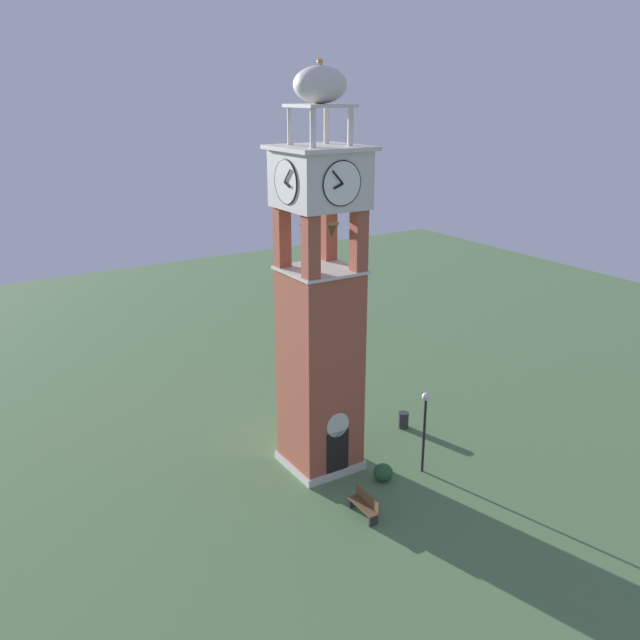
{
  "coord_description": "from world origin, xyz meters",
  "views": [
    {
      "loc": [
        -14.31,
        -22.72,
        15.93
      ],
      "look_at": [
        0.0,
        0.0,
        6.85
      ],
      "focal_mm": 37.94,
      "sensor_mm": 36.0,
      "label": 1
    }
  ],
  "objects_px": {
    "park_bench": "(365,505)",
    "lamp_post": "(425,417)",
    "trash_bin": "(403,420)",
    "clock_tower": "(320,314)"
  },
  "relations": [
    {
      "from": "clock_tower",
      "to": "lamp_post",
      "type": "bearing_deg",
      "value": -40.51
    },
    {
      "from": "clock_tower",
      "to": "trash_bin",
      "type": "relative_size",
      "value": 21.39
    },
    {
      "from": "clock_tower",
      "to": "lamp_post",
      "type": "xyz_separation_m",
      "value": [
        3.47,
        -2.97,
        -4.47
      ]
    },
    {
      "from": "park_bench",
      "to": "lamp_post",
      "type": "xyz_separation_m",
      "value": [
        4.1,
        1.32,
        2.15
      ]
    },
    {
      "from": "clock_tower",
      "to": "park_bench",
      "type": "xyz_separation_m",
      "value": [
        -0.62,
        -4.29,
        -6.62
      ]
    },
    {
      "from": "lamp_post",
      "to": "trash_bin",
      "type": "bearing_deg",
      "value": 62.75
    },
    {
      "from": "park_bench",
      "to": "trash_bin",
      "type": "xyz_separation_m",
      "value": [
        5.99,
        5.01,
        -0.08
      ]
    },
    {
      "from": "park_bench",
      "to": "lamp_post",
      "type": "bearing_deg",
      "value": 17.9
    },
    {
      "from": "clock_tower",
      "to": "trash_bin",
      "type": "height_order",
      "value": "clock_tower"
    },
    {
      "from": "clock_tower",
      "to": "park_bench",
      "type": "bearing_deg",
      "value": -98.27
    }
  ]
}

